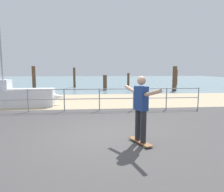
# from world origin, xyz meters

# --- Properties ---
(ground_plane) EXTENTS (24.00, 10.00, 0.04)m
(ground_plane) POSITION_xyz_m (0.00, -1.00, 0.00)
(ground_plane) COLOR #474444
(ground_plane) RESTS_ON ground
(beach_strip) EXTENTS (24.00, 6.00, 0.04)m
(beach_strip) POSITION_xyz_m (0.00, 7.00, 0.00)
(beach_strip) COLOR tan
(beach_strip) RESTS_ON ground
(sea_surface) EXTENTS (72.00, 50.00, 0.04)m
(sea_surface) POSITION_xyz_m (0.00, 35.00, 0.00)
(sea_surface) COLOR #75939E
(sea_surface) RESTS_ON ground
(railing_fence) EXTENTS (11.20, 0.05, 1.05)m
(railing_fence) POSITION_xyz_m (-0.76, 3.60, 0.70)
(railing_fence) COLOR gray
(railing_fence) RESTS_ON ground
(sailboat) EXTENTS (5.02, 1.74, 5.65)m
(sailboat) POSITION_xyz_m (-4.38, 5.24, 0.53)
(sailboat) COLOR silver
(sailboat) RESTS_ON ground
(skateboard) EXTENTS (0.49, 0.82, 0.08)m
(skateboard) POSITION_xyz_m (0.92, -0.72, 0.07)
(skateboard) COLOR brown
(skateboard) RESTS_ON ground
(skateboarder) EXTENTS (0.63, 1.37, 1.65)m
(skateboarder) POSITION_xyz_m (0.92, -0.72, 1.02)
(skateboarder) COLOR #26262B
(skateboarder) RESTS_ON skateboard
(groyne_post_0) EXTENTS (0.31, 0.31, 2.24)m
(groyne_post_0) POSITION_xyz_m (-5.40, 12.63, 1.12)
(groyne_post_0) COLOR #513826
(groyne_post_0) RESTS_ON ground
(groyne_post_1) EXTENTS (0.26, 0.26, 2.18)m
(groyne_post_1) POSITION_xyz_m (-2.26, 16.74, 1.09)
(groyne_post_1) COLOR #513826
(groyne_post_1) RESTS_ON ground
(groyne_post_2) EXTENTS (0.36, 0.36, 1.45)m
(groyne_post_2) POSITION_xyz_m (0.88, 13.17, 0.72)
(groyne_post_2) COLOR #513826
(groyne_post_2) RESTS_ON ground
(groyne_post_3) EXTENTS (0.28, 0.28, 1.57)m
(groyne_post_3) POSITION_xyz_m (4.01, 18.32, 0.78)
(groyne_post_3) COLOR #513826
(groyne_post_3) RESTS_ON ground
(groyne_post_4) EXTENTS (0.38, 0.38, 2.24)m
(groyne_post_4) POSITION_xyz_m (7.15, 12.07, 1.12)
(groyne_post_4) COLOR #513826
(groyne_post_4) RESTS_ON ground
(groyne_post_5) EXTENTS (0.33, 0.33, 1.98)m
(groyne_post_5) POSITION_xyz_m (10.29, 19.05, 0.99)
(groyne_post_5) COLOR #513826
(groyne_post_5) RESTS_ON ground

